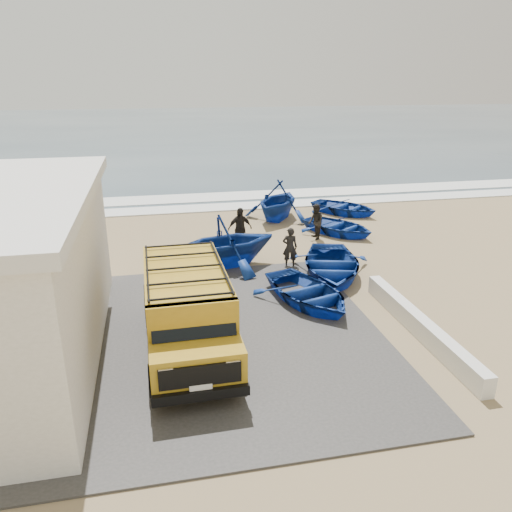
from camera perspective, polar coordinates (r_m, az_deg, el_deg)
ground at (r=15.65m, az=-3.75°, el=-5.57°), size 160.00×160.00×0.00m
slab at (r=13.74m, az=-10.92°, el=-9.65°), size 12.00×10.00×0.05m
ocean at (r=70.34m, az=-10.55°, el=14.15°), size 180.00×88.00×0.01m
surf_line at (r=26.91m, az=-7.46°, el=5.37°), size 180.00×1.60×0.06m
surf_wash at (r=29.34m, az=-7.87°, el=6.55°), size 180.00×2.20×0.04m
parapet at (r=14.49m, az=18.21°, el=-7.59°), size 0.35×6.00×0.55m
van at (r=12.79m, az=-7.85°, el=-5.88°), size 2.17×5.22×2.23m
boat_near_left at (r=15.62m, az=5.94°, el=-4.16°), size 3.57×4.27×0.76m
boat_near_right at (r=17.80m, az=8.57°, el=-1.01°), size 3.96×4.79×0.86m
boat_mid_left at (r=18.30m, az=-3.45°, el=1.68°), size 4.49×4.11×2.01m
boat_mid_right at (r=22.68m, az=9.39°, el=3.36°), size 3.95×4.21×0.71m
boat_far_left at (r=24.61m, az=2.47°, el=6.40°), size 4.70×4.83×1.94m
boat_far_right at (r=26.10m, az=10.05°, el=5.53°), size 4.16×4.28×0.72m
fisherman_front at (r=18.44m, az=3.90°, el=1.00°), size 0.61×0.47×1.51m
fisherman_middle at (r=21.73m, az=6.83°, el=3.88°), size 0.58×0.75×1.53m
fisherman_back at (r=20.21m, az=-1.86°, el=3.12°), size 1.09×0.61×1.76m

